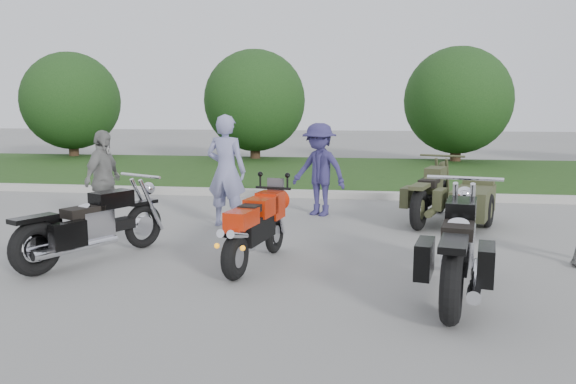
# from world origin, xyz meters

# --- Properties ---
(ground) EXTENTS (80.00, 80.00, 0.00)m
(ground) POSITION_xyz_m (0.00, 0.00, 0.00)
(ground) COLOR gray
(ground) RESTS_ON ground
(curb) EXTENTS (60.00, 0.30, 0.15)m
(curb) POSITION_xyz_m (0.00, 6.00, 0.07)
(curb) COLOR #B9B6AE
(curb) RESTS_ON ground
(grass_strip) EXTENTS (60.00, 8.00, 0.14)m
(grass_strip) POSITION_xyz_m (0.00, 10.15, 0.07)
(grass_strip) COLOR #2E551D
(grass_strip) RESTS_ON ground
(tree_far_left) EXTENTS (3.60, 3.60, 4.00)m
(tree_far_left) POSITION_xyz_m (-10.00, 13.50, 2.19)
(tree_far_left) COLOR #3F2B1C
(tree_far_left) RESTS_ON ground
(tree_mid_left) EXTENTS (3.60, 3.60, 4.00)m
(tree_mid_left) POSITION_xyz_m (-3.00, 13.50, 2.19)
(tree_mid_left) COLOR #3F2B1C
(tree_mid_left) RESTS_ON ground
(tree_mid_right) EXTENTS (3.60, 3.60, 4.00)m
(tree_mid_right) POSITION_xyz_m (4.00, 13.50, 2.19)
(tree_mid_right) COLOR #3F2B1C
(tree_mid_right) RESTS_ON ground
(sportbike_red) EXTENTS (0.57, 1.85, 0.88)m
(sportbike_red) POSITION_xyz_m (-0.34, 0.50, 0.52)
(sportbike_red) COLOR black
(sportbike_red) RESTS_ON ground
(cruiser_left) EXTENTS (1.17, 2.13, 0.89)m
(cruiser_left) POSITION_xyz_m (-2.52, 0.36, 0.46)
(cruiser_left) COLOR black
(cruiser_left) RESTS_ON ground
(cruiser_right) EXTENTS (0.68, 2.54, 0.99)m
(cruiser_right) POSITION_xyz_m (2.03, -0.35, 0.50)
(cruiser_right) COLOR black
(cruiser_right) RESTS_ON ground
(cruiser_sidecar) EXTENTS (1.62, 2.33, 0.93)m
(cruiser_sidecar) POSITION_xyz_m (2.54, 3.48, 0.43)
(cruiser_sidecar) COLOR black
(cruiser_sidecar) RESTS_ON ground
(person_stripe) EXTENTS (0.75, 0.56, 1.89)m
(person_stripe) POSITION_xyz_m (-1.30, 2.80, 0.94)
(person_stripe) COLOR #8487B4
(person_stripe) RESTS_ON ground
(person_denim) EXTENTS (1.28, 1.07, 1.71)m
(person_denim) POSITION_xyz_m (0.17, 3.97, 0.86)
(person_denim) COLOR navy
(person_denim) RESTS_ON ground
(person_back) EXTENTS (0.47, 0.99, 1.64)m
(person_back) POSITION_xyz_m (-3.22, 2.23, 0.82)
(person_back) COLOR gray
(person_back) RESTS_ON ground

